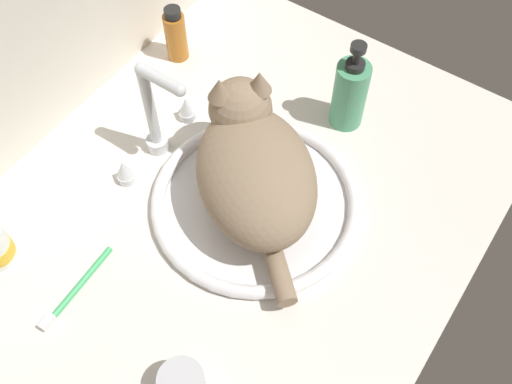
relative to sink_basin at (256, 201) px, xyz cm
name	(u,v)px	position (x,y,z in cm)	size (l,w,h in cm)	color
countertop	(235,216)	(-3.33, 2.17, -2.51)	(101.80, 77.01, 3.00)	silver
backsplash_wall	(38,41)	(-3.33, 41.88, 16.84)	(101.80, 2.40, 41.70)	silver
sink_basin	(256,201)	(0.00, 0.00, 0.00)	(36.05, 36.05, 2.32)	white
faucet	(155,120)	(0.00, 21.01, 7.23)	(20.63, 10.71, 21.25)	silver
cat	(253,163)	(1.45, 1.62, 8.50)	(32.40, 33.05, 18.12)	#8C755B
amber_bottle	(176,35)	(20.60, 33.47, 4.58)	(4.32, 4.32, 11.90)	#B2661E
soap_pump_bottle	(350,93)	(25.19, -3.14, 6.32)	(6.17, 6.17, 18.93)	#4C9E70
toothbrush	(76,289)	(-29.39, 14.28, -0.38)	(16.35, 1.98, 1.70)	#3FB266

